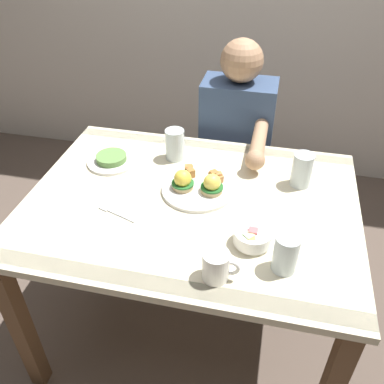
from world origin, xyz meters
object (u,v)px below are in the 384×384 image
water_glass_near (302,172)px  side_plate (112,160)px  water_glass_far (285,256)px  diner_person (236,143)px  dining_table (191,222)px  fork (115,213)px  water_glass_extra (175,146)px  fruit_bowl (252,237)px  eggs_benedict_plate (198,185)px  coffee_mug (217,265)px

water_glass_near → side_plate: bearing=-178.8°
water_glass_far → diner_person: bearing=106.6°
dining_table → fork: size_ratio=7.88×
water_glass_extra → fruit_bowl: bearing=-50.4°
fork → water_glass_extra: 0.42m
side_plate → dining_table: bearing=-25.1°
fruit_bowl → water_glass_far: (0.11, -0.08, 0.02)m
side_plate → water_glass_near: bearing=1.2°
eggs_benedict_plate → water_glass_extra: water_glass_extra is taller
dining_table → water_glass_far: water_glass_far is taller
coffee_mug → eggs_benedict_plate: bearing=109.3°
water_glass_near → dining_table: bearing=-153.6°
water_glass_far → water_glass_extra: water_glass_extra is taller
water_glass_far → dining_table: bearing=143.2°
water_glass_extra → side_plate: water_glass_extra is taller
eggs_benedict_plate → fruit_bowl: (0.23, -0.24, 0.01)m
water_glass_far → diner_person: diner_person is taller
dining_table → eggs_benedict_plate: 0.15m
water_glass_extra → diner_person: bearing=57.0°
fruit_bowl → fork: 0.49m
dining_table → side_plate: side_plate is taller
eggs_benedict_plate → dining_table: bearing=-101.8°
water_glass_extra → fork: bearing=-106.2°
eggs_benedict_plate → fork: eggs_benedict_plate is taller
fork → water_glass_near: size_ratio=1.15×
diner_person → fork: bearing=-114.5°
dining_table → fork: fork is taller
dining_table → fruit_bowl: 0.33m
dining_table → diner_person: size_ratio=1.05×
dining_table → water_glass_far: bearing=-36.8°
eggs_benedict_plate → diner_person: (0.08, 0.54, -0.11)m
dining_table → water_glass_extra: size_ratio=9.23×
fork → dining_table: bearing=27.9°
side_plate → diner_person: (0.46, 0.43, -0.10)m
fruit_bowl → coffee_mug: bearing=-118.2°
eggs_benedict_plate → water_glass_near: bearing=18.8°
fork → water_glass_far: size_ratio=1.22×
water_glass_far → water_glass_extra: 0.71m
fork → eggs_benedict_plate: bearing=37.0°
fork → water_glass_near: water_glass_near is taller
water_glass_near → water_glass_extra: water_glass_near is taller
water_glass_extra → side_plate: bearing=-159.4°
eggs_benedict_plate → water_glass_near: size_ratio=2.04×
fruit_bowl → diner_person: (-0.15, 0.78, -0.12)m
fork → water_glass_near: 0.71m
diner_person → eggs_benedict_plate: bearing=-98.0°
fruit_bowl → water_glass_far: bearing=-37.9°
fruit_bowl → diner_person: size_ratio=0.11×
water_glass_near → side_plate: size_ratio=0.66×
diner_person → fruit_bowl: bearing=-79.0°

